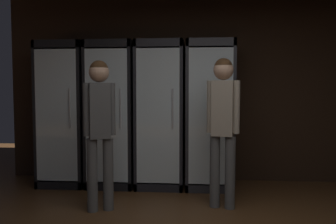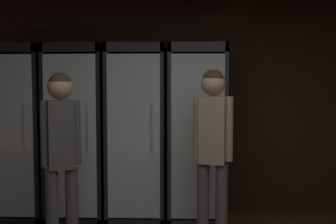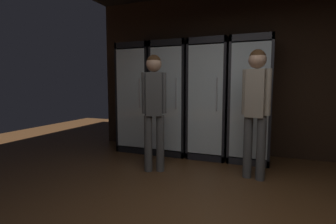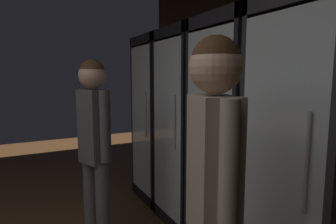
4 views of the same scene
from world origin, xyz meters
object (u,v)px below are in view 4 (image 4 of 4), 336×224
Objects in this scene: cooler_far_left at (169,120)px; shopper_far at (213,188)px; cooler_center at (245,142)px; shopper_near at (94,139)px; cooler_right at (321,163)px; cooler_left at (200,129)px.

shopper_far is (2.09, -0.89, 0.06)m from cooler_far_left.
cooler_center reaches higher than shopper_near.
shopper_near is at bearing -116.36° from cooler_center.
shopper_near is 1.33m from shopper_far.
cooler_center is 1.22m from shopper_near.
cooler_far_left is 1.34m from shopper_near.
shopper_far is (0.11, -0.89, 0.05)m from cooler_right.
cooler_center reaches higher than shopper_far.
cooler_left is 1.10m from shopper_near.
cooler_far_left is at bearing -179.90° from cooler_left.
cooler_center is 1.18× the size of shopper_far.
cooler_center is 1.18m from shopper_far.
cooler_center is 0.66m from cooler_right.
cooler_right is at bearing -0.17° from cooler_center.
cooler_left is at bearing 148.01° from shopper_far.
shopper_near is (0.77, -1.09, 0.03)m from cooler_far_left.
cooler_right is (1.31, -0.00, 0.01)m from cooler_left.
shopper_far is (0.77, -0.89, 0.06)m from cooler_center.
shopper_far is at bearing -82.72° from cooler_right.
cooler_far_left is at bearing 156.87° from shopper_far.
cooler_right is at bearing 0.00° from cooler_far_left.
shopper_far is (1.43, -0.89, 0.07)m from cooler_left.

